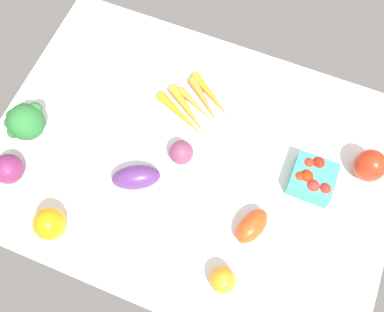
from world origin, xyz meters
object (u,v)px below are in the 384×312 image
object	(u,v)px
broccoli_head	(26,122)
eggplant	(136,177)
carrot_bunch	(195,106)
red_onion_near_basket	(181,152)
bell_pepper_orange	(50,224)
red_onion_center	(8,169)
berry_basket	(312,178)
heirloom_tomato_orange	(222,280)
roma_tomato	(252,226)
bell_pepper_red	(370,166)

from	to	relation	value
broccoli_head	eggplant	distance (cm)	30.67
carrot_bunch	red_onion_near_basket	xyz separation A→B (cm)	(-2.11, 14.82, 1.78)
bell_pepper_orange	red_onion_near_basket	distance (cm)	35.91
bell_pepper_orange	red_onion_near_basket	bearing A→B (deg)	-126.47
red_onion_center	berry_basket	bearing A→B (deg)	-159.62
carrot_bunch	bell_pepper_orange	bearing A→B (deg)	66.24
heirloom_tomato_orange	eggplant	xyz separation A→B (cm)	(28.47, -15.18, -0.03)
roma_tomato	carrot_bunch	xyz separation A→B (cm)	(24.87, -26.02, -1.48)
berry_basket	bell_pepper_orange	bearing A→B (deg)	32.66
roma_tomato	heirloom_tomato_orange	size ratio (longest dim) A/B	1.59
eggplant	bell_pepper_red	bearing A→B (deg)	175.58
bell_pepper_orange	red_onion_center	xyz separation A→B (cm)	(16.45, -8.45, -0.52)
broccoli_head	heirloom_tomato_orange	bearing A→B (deg)	164.17
carrot_bunch	bell_pepper_orange	world-z (taller)	bell_pepper_orange
heirloom_tomato_orange	red_onion_center	world-z (taller)	red_onion_center
bell_pepper_red	roma_tomato	bearing A→B (deg)	48.51
carrot_bunch	red_onion_center	bearing A→B (deg)	44.64
broccoli_head	red_onion_near_basket	world-z (taller)	broccoli_head
bell_pepper_red	red_onion_near_basket	size ratio (longest dim) A/B	1.49
broccoli_head	eggplant	xyz separation A→B (cm)	(-30.24, 1.47, -4.87)
red_onion_center	eggplant	bearing A→B (deg)	-161.44
heirloom_tomato_orange	red_onion_center	xyz separation A→B (cm)	(58.45, -5.11, 0.68)
broccoli_head	berry_basket	bearing A→B (deg)	-168.31
roma_tomato	bell_pepper_red	distance (cm)	33.07
heirloom_tomato_orange	bell_pepper_orange	distance (cm)	42.15
broccoli_head	roma_tomato	xyz separation A→B (cm)	(-60.81, 2.32, -5.11)
red_onion_near_basket	carrot_bunch	bearing A→B (deg)	-81.91
berry_basket	heirloom_tomato_orange	bearing A→B (deg)	69.04
heirloom_tomato_orange	red_onion_center	size ratio (longest dim) A/B	0.82
red_onion_near_basket	roma_tomato	bearing A→B (deg)	153.81
heirloom_tomato_orange	red_onion_near_basket	world-z (taller)	same
bell_pepper_red	berry_basket	bearing A→B (deg)	33.01
red_onion_center	berry_basket	xyz separation A→B (cm)	(-70.43, -26.16, -0.80)
carrot_bunch	red_onion_near_basket	bearing A→B (deg)	98.09
bell_pepper_orange	roma_tomato	bearing A→B (deg)	-158.17
red_onion_center	berry_basket	distance (cm)	75.14
berry_basket	bell_pepper_red	bearing A→B (deg)	-146.99
bell_pepper_orange	red_onion_center	distance (cm)	18.50
broccoli_head	roma_tomato	world-z (taller)	broccoli_head
berry_basket	red_onion_center	bearing A→B (deg)	20.38
roma_tomato	eggplant	distance (cm)	30.57
heirloom_tomato_orange	bell_pepper_orange	bearing A→B (deg)	4.54
berry_basket	red_onion_near_basket	distance (cm)	33.15
broccoli_head	red_onion_center	world-z (taller)	broccoli_head
bell_pepper_red	bell_pepper_orange	distance (cm)	78.42
eggplant	carrot_bunch	bearing A→B (deg)	-131.65
bell_pepper_red	berry_basket	xyz separation A→B (cm)	(11.99, 7.79, -1.68)
broccoli_head	eggplant	size ratio (longest dim) A/B	1.07
carrot_bunch	eggplant	world-z (taller)	eggplant
broccoli_head	roma_tomato	size ratio (longest dim) A/B	1.31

